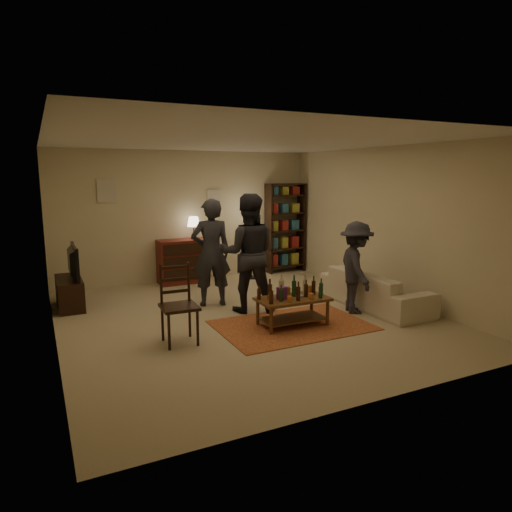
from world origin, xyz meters
TOP-DOWN VIEW (x-y plane):
  - floor at (0.00, 0.00)m, footprint 6.00×6.00m
  - room_shell at (-0.65, 2.98)m, footprint 6.00×6.00m
  - rug at (0.44, -0.66)m, footprint 2.20×1.50m
  - coffee_table at (0.43, -0.65)m, footprint 1.06×0.60m
  - dining_chair at (-1.26, -0.55)m, footprint 0.48×0.48m
  - tv_stand at (-2.44, 1.80)m, footprint 0.40×1.00m
  - dresser at (-0.19, 2.71)m, footprint 1.00×0.50m
  - bookshelf at (2.25, 2.78)m, footprint 0.90×0.34m
  - floor_lamp at (1.24, 2.47)m, footprint 0.36×0.36m
  - sofa at (2.20, -0.40)m, footprint 0.81×2.08m
  - person_left at (-0.25, 0.90)m, footprint 0.73×0.55m
  - person_right at (0.17, 0.33)m, footprint 1.14×1.04m
  - person_by_sofa at (1.70, -0.50)m, footprint 0.84×1.08m

SIDE VIEW (x-z plane):
  - floor at x=0.00m, z-range 0.00..0.00m
  - rug at x=0.44m, z-range 0.00..0.01m
  - sofa at x=2.20m, z-range 0.00..0.61m
  - tv_stand at x=-2.44m, z-range -0.14..0.91m
  - coffee_table at x=0.43m, z-range 0.01..0.77m
  - dresser at x=-0.19m, z-range -0.20..1.16m
  - dining_chair at x=-1.26m, z-range 0.03..1.10m
  - person_by_sofa at x=1.70m, z-range 0.00..1.48m
  - person_left at x=-0.25m, z-range 0.00..1.82m
  - person_right at x=0.17m, z-range 0.00..1.92m
  - bookshelf at x=2.25m, z-range 0.03..2.04m
  - floor_lamp at x=1.24m, z-range 0.53..2.06m
  - room_shell at x=-0.65m, z-range -1.19..4.81m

